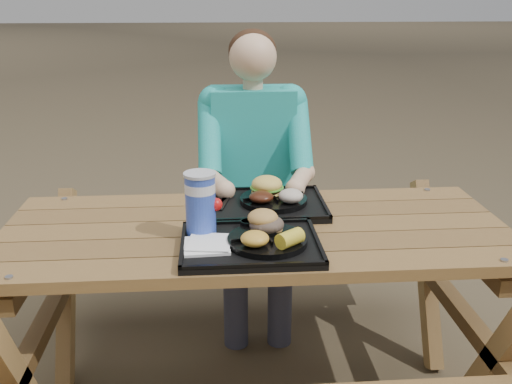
{
  "coord_description": "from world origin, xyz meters",
  "views": [
    {
      "loc": [
        -0.14,
        -1.87,
        1.54
      ],
      "look_at": [
        0.0,
        0.0,
        0.88
      ],
      "focal_mm": 40.0,
      "sensor_mm": 36.0,
      "label": 1
    }
  ],
  "objects": [
    {
      "name": "soda_cup",
      "position": [
        -0.19,
        -0.09,
        0.87
      ],
      "size": [
        0.1,
        0.1,
        0.2
      ],
      "primitive_type": "cylinder",
      "color": "#1737AF",
      "rests_on": "tray_near"
    },
    {
      "name": "picnic_table",
      "position": [
        0.0,
        0.0,
        0.38
      ],
      "size": [
        1.8,
        1.49,
        0.75
      ],
      "primitive_type": null,
      "color": "#999999",
      "rests_on": "ground"
    },
    {
      "name": "corn_cob",
      "position": [
        0.09,
        -0.26,
        0.82
      ],
      "size": [
        0.12,
        0.12,
        0.05
      ],
      "primitive_type": null,
      "rotation": [
        0.0,
        0.0,
        0.67
      ],
      "color": "yellow",
      "rests_on": "plate_near"
    },
    {
      "name": "tray_far",
      "position": [
        0.05,
        0.18,
        0.76
      ],
      "size": [
        0.45,
        0.35,
        0.02
      ],
      "primitive_type": "cube",
      "color": "black",
      "rests_on": "picnic_table"
    },
    {
      "name": "mac_cheese",
      "position": [
        -0.02,
        -0.25,
        0.81
      ],
      "size": [
        0.09,
        0.09,
        0.05
      ],
      "primitive_type": "ellipsoid",
      "color": "gold",
      "rests_on": "plate_near"
    },
    {
      "name": "potato_salad",
      "position": [
        0.14,
        0.13,
        0.82
      ],
      "size": [
        0.09,
        0.09,
        0.05
      ],
      "primitive_type": "ellipsoid",
      "color": "beige",
      "rests_on": "plate_far"
    },
    {
      "name": "tray_near",
      "position": [
        -0.03,
        -0.19,
        0.76
      ],
      "size": [
        0.45,
        0.35,
        0.02
      ],
      "primitive_type": "cube",
      "color": "black",
      "rests_on": "picnic_table"
    },
    {
      "name": "condiment_bbq",
      "position": [
        -0.03,
        -0.07,
        0.79
      ],
      "size": [
        0.05,
        0.05,
        0.03
      ],
      "primitive_type": "cylinder",
      "color": "black",
      "rests_on": "tray_near"
    },
    {
      "name": "napkin_stack",
      "position": [
        -0.17,
        -0.21,
        0.78
      ],
      "size": [
        0.15,
        0.15,
        0.02
      ],
      "primitive_type": "cube",
      "rotation": [
        0.0,
        0.0,
        0.06
      ],
      "color": "white",
      "rests_on": "tray_near"
    },
    {
      "name": "sandwich",
      "position": [
        0.03,
        -0.13,
        0.85
      ],
      "size": [
        0.11,
        0.11,
        0.11
      ],
      "primitive_type": null,
      "color": "#BA8741",
      "rests_on": "plate_near"
    },
    {
      "name": "plate_near",
      "position": [
        0.02,
        -0.19,
        0.78
      ],
      "size": [
        0.26,
        0.26,
        0.02
      ],
      "primitive_type": "cylinder",
      "color": "black",
      "rests_on": "tray_near"
    },
    {
      "name": "diner",
      "position": [
        0.04,
        0.69,
        0.64
      ],
      "size": [
        0.48,
        0.84,
        1.28
      ],
      "primitive_type": null,
      "color": "#1B9EC0",
      "rests_on": "ground"
    },
    {
      "name": "condiment_mustard",
      "position": [
        0.03,
        -0.06,
        0.79
      ],
      "size": [
        0.05,
        0.05,
        0.03
      ],
      "primitive_type": "cylinder",
      "color": "gold",
      "rests_on": "tray_near"
    },
    {
      "name": "cutlery_far",
      "position": [
        -0.11,
        0.18,
        0.77
      ],
      "size": [
        0.06,
        0.15,
        0.01
      ],
      "primitive_type": "cube",
      "rotation": [
        0.0,
        0.0,
        -0.24
      ],
      "color": "black",
      "rests_on": "tray_far"
    },
    {
      "name": "plate_far",
      "position": [
        0.08,
        0.19,
        0.78
      ],
      "size": [
        0.26,
        0.26,
        0.02
      ],
      "primitive_type": "cylinder",
      "color": "black",
      "rests_on": "tray_far"
    },
    {
      "name": "baked_beans",
      "position": [
        0.03,
        0.14,
        0.81
      ],
      "size": [
        0.09,
        0.09,
        0.04
      ],
      "primitive_type": "ellipsoid",
      "color": "#411A0D",
      "rests_on": "plate_far"
    },
    {
      "name": "burger",
      "position": [
        0.06,
        0.23,
        0.84
      ],
      "size": [
        0.12,
        0.12,
        0.11
      ],
      "primitive_type": null,
      "color": "#EBC353",
      "rests_on": "plate_far"
    }
  ]
}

